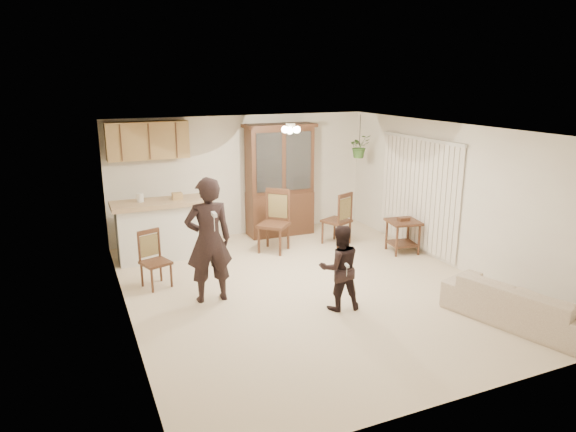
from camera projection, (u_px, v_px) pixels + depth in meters
name	position (u px, v px, depth m)	size (l,w,h in m)	color
floor	(309.00, 288.00, 8.16)	(6.50, 6.50, 0.00)	beige
ceiling	(311.00, 130.00, 7.50)	(5.50, 6.50, 0.02)	white
wall_back	(242.00, 176.00, 10.71)	(5.50, 0.02, 2.50)	white
wall_front	(457.00, 290.00, 4.95)	(5.50, 0.02, 2.50)	white
wall_left	(123.00, 233.00, 6.77)	(0.02, 6.50, 2.50)	white
wall_right	(453.00, 196.00, 8.89)	(0.02, 6.50, 2.50)	white
breakfast_bar	(163.00, 232.00, 9.39)	(1.60, 0.55, 1.00)	silver
bar_top	(161.00, 203.00, 9.25)	(1.75, 0.70, 0.08)	tan
upper_cabinets	(148.00, 140.00, 9.59)	(1.50, 0.34, 0.70)	olive
vertical_blinds	(418.00, 194.00, 9.71)	(0.06, 2.30, 2.10)	silver
ceiling_fixture	(291.00, 129.00, 8.67)	(0.36, 0.36, 0.20)	#FFF1BF
hanging_plant	(359.00, 146.00, 10.68)	(0.43, 0.37, 0.48)	#2E5220
plant_cord	(360.00, 131.00, 10.60)	(0.01, 0.01, 0.65)	black
sofa	(521.00, 298.00, 6.90)	(1.87, 0.73, 0.73)	beige
adult	(209.00, 243.00, 7.49)	(0.66, 0.43, 1.80)	black
child	(340.00, 264.00, 7.27)	(0.66, 0.51, 1.35)	black
china_hutch	(280.00, 181.00, 10.71)	(1.49, 0.60, 2.33)	#351C13
side_table	(403.00, 236.00, 9.76)	(0.66, 0.66, 0.69)	#351C13
chair_bar	(156.00, 271.00, 8.15)	(0.51, 0.51, 0.91)	#351C13
chair_hutch_left	(274.00, 234.00, 9.81)	(0.74, 0.74, 1.19)	#351C13
chair_hutch_right	(336.00, 229.00, 10.27)	(0.62, 0.62, 1.07)	#351C13
controller_adult	(214.00, 214.00, 6.96)	(0.05, 0.16, 0.05)	silver
controller_child	(347.00, 265.00, 6.97)	(0.03, 0.11, 0.03)	silver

